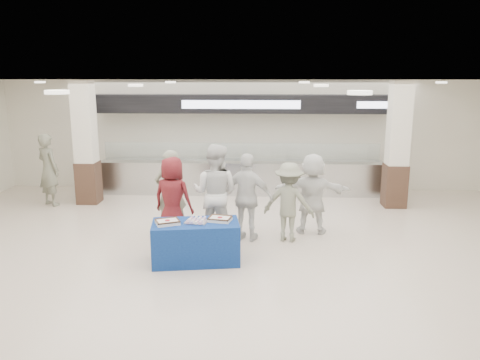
{
  "coord_description": "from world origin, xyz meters",
  "views": [
    {
      "loc": [
        0.54,
        -7.66,
        3.34
      ],
      "look_at": [
        0.13,
        1.6,
        1.24
      ],
      "focal_mm": 35.0,
      "sensor_mm": 36.0,
      "label": 1
    }
  ],
  "objects_px": {
    "display_table": "(196,242)",
    "cupcake_tray": "(196,220)",
    "soldier_b": "(289,202)",
    "sheet_cake_left": "(167,222)",
    "chef_short": "(247,198)",
    "civilian_white": "(312,193)",
    "soldier_bg": "(49,170)",
    "chef_tall": "(215,193)",
    "soldier_a": "(171,192)",
    "civilian_maroon": "(173,198)",
    "sheet_cake_right": "(220,219)"
  },
  "relations": [
    {
      "from": "display_table",
      "to": "soldier_b",
      "type": "relative_size",
      "value": 0.95
    },
    {
      "from": "cupcake_tray",
      "to": "soldier_b",
      "type": "height_order",
      "value": "soldier_b"
    },
    {
      "from": "civilian_white",
      "to": "soldier_b",
      "type": "bearing_deg",
      "value": 47.79
    },
    {
      "from": "soldier_b",
      "to": "civilian_white",
      "type": "relative_size",
      "value": 0.93
    },
    {
      "from": "sheet_cake_right",
      "to": "civilian_maroon",
      "type": "height_order",
      "value": "civilian_maroon"
    },
    {
      "from": "civilian_maroon",
      "to": "soldier_bg",
      "type": "relative_size",
      "value": 0.92
    },
    {
      "from": "sheet_cake_left",
      "to": "sheet_cake_right",
      "type": "distance_m",
      "value": 0.94
    },
    {
      "from": "cupcake_tray",
      "to": "chef_short",
      "type": "height_order",
      "value": "chef_short"
    },
    {
      "from": "display_table",
      "to": "cupcake_tray",
      "type": "bearing_deg",
      "value": 25.53
    },
    {
      "from": "civilian_maroon",
      "to": "soldier_b",
      "type": "xyz_separation_m",
      "value": [
        2.37,
        -0.0,
        -0.05
      ]
    },
    {
      "from": "civilian_white",
      "to": "soldier_bg",
      "type": "relative_size",
      "value": 0.93
    },
    {
      "from": "sheet_cake_right",
      "to": "cupcake_tray",
      "type": "bearing_deg",
      "value": -167.43
    },
    {
      "from": "display_table",
      "to": "soldier_bg",
      "type": "height_order",
      "value": "soldier_bg"
    },
    {
      "from": "chef_tall",
      "to": "chef_short",
      "type": "height_order",
      "value": "chef_tall"
    },
    {
      "from": "civilian_white",
      "to": "soldier_bg",
      "type": "height_order",
      "value": "soldier_bg"
    },
    {
      "from": "sheet_cake_right",
      "to": "soldier_a",
      "type": "xyz_separation_m",
      "value": [
        -1.17,
        1.44,
        0.12
      ]
    },
    {
      "from": "sheet_cake_left",
      "to": "soldier_a",
      "type": "xyz_separation_m",
      "value": [
        -0.25,
        1.66,
        0.12
      ]
    },
    {
      "from": "cupcake_tray",
      "to": "soldier_b",
      "type": "xyz_separation_m",
      "value": [
        1.72,
        1.2,
        0.03
      ]
    },
    {
      "from": "display_table",
      "to": "soldier_b",
      "type": "height_order",
      "value": "soldier_b"
    },
    {
      "from": "sheet_cake_left",
      "to": "chef_short",
      "type": "xyz_separation_m",
      "value": [
        1.38,
        1.31,
        0.11
      ]
    },
    {
      "from": "sheet_cake_right",
      "to": "soldier_bg",
      "type": "relative_size",
      "value": 0.24
    },
    {
      "from": "soldier_a",
      "to": "soldier_b",
      "type": "relative_size",
      "value": 1.12
    },
    {
      "from": "sheet_cake_left",
      "to": "soldier_a",
      "type": "height_order",
      "value": "soldier_a"
    },
    {
      "from": "soldier_a",
      "to": "chef_short",
      "type": "relative_size",
      "value": 1.01
    },
    {
      "from": "cupcake_tray",
      "to": "chef_tall",
      "type": "height_order",
      "value": "chef_tall"
    },
    {
      "from": "soldier_a",
      "to": "chef_short",
      "type": "height_order",
      "value": "soldier_a"
    },
    {
      "from": "sheet_cake_left",
      "to": "soldier_a",
      "type": "distance_m",
      "value": 1.68
    },
    {
      "from": "cupcake_tray",
      "to": "chef_tall",
      "type": "bearing_deg",
      "value": 78.36
    },
    {
      "from": "display_table",
      "to": "sheet_cake_right",
      "type": "relative_size",
      "value": 3.46
    },
    {
      "from": "civilian_maroon",
      "to": "chef_short",
      "type": "xyz_separation_m",
      "value": [
        1.53,
        -0.02,
        0.04
      ]
    },
    {
      "from": "chef_tall",
      "to": "soldier_b",
      "type": "bearing_deg",
      "value": -162.3
    },
    {
      "from": "sheet_cake_left",
      "to": "sheet_cake_right",
      "type": "relative_size",
      "value": 1.1
    },
    {
      "from": "sheet_cake_right",
      "to": "civilian_maroon",
      "type": "relative_size",
      "value": 0.26
    },
    {
      "from": "display_table",
      "to": "civilian_maroon",
      "type": "relative_size",
      "value": 0.9
    },
    {
      "from": "civilian_maroon",
      "to": "sheet_cake_right",
      "type": "bearing_deg",
      "value": 150.84
    },
    {
      "from": "chef_short",
      "to": "soldier_bg",
      "type": "xyz_separation_m",
      "value": [
        -5.22,
        2.44,
        0.04
      ]
    },
    {
      "from": "sheet_cake_left",
      "to": "soldier_b",
      "type": "relative_size",
      "value": 0.3
    },
    {
      "from": "sheet_cake_right",
      "to": "chef_tall",
      "type": "bearing_deg",
      "value": 99.87
    },
    {
      "from": "sheet_cake_left",
      "to": "chef_short",
      "type": "bearing_deg",
      "value": 43.44
    },
    {
      "from": "sheet_cake_right",
      "to": "civilian_maroon",
      "type": "distance_m",
      "value": 1.54
    },
    {
      "from": "chef_tall",
      "to": "cupcake_tray",
      "type": "bearing_deg",
      "value": 93.84
    },
    {
      "from": "soldier_a",
      "to": "soldier_b",
      "type": "xyz_separation_m",
      "value": [
        2.47,
        -0.33,
        -0.1
      ]
    },
    {
      "from": "civilian_maroon",
      "to": "civilian_white",
      "type": "bearing_deg",
      "value": -153.1
    },
    {
      "from": "display_table",
      "to": "cupcake_tray",
      "type": "relative_size",
      "value": 3.6
    },
    {
      "from": "display_table",
      "to": "soldier_bg",
      "type": "distance_m",
      "value": 5.67
    },
    {
      "from": "display_table",
      "to": "cupcake_tray",
      "type": "xyz_separation_m",
      "value": [
        0.02,
        0.01,
        0.41
      ]
    },
    {
      "from": "civilian_maroon",
      "to": "chef_tall",
      "type": "distance_m",
      "value": 0.9
    },
    {
      "from": "cupcake_tray",
      "to": "chef_tall",
      "type": "xyz_separation_m",
      "value": [
        0.24,
        1.14,
        0.22
      ]
    },
    {
      "from": "chef_short",
      "to": "soldier_bg",
      "type": "relative_size",
      "value": 0.96
    },
    {
      "from": "soldier_b",
      "to": "civilian_white",
      "type": "distance_m",
      "value": 0.74
    }
  ]
}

